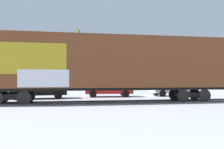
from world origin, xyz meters
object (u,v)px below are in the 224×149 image
(freight_car, at_px, (106,63))
(flagpole, at_px, (80,49))
(parked_car_black, at_px, (39,88))
(parked_car_red, at_px, (109,88))
(parked_car_silver, at_px, (173,87))

(freight_car, xyz_separation_m, flagpole, (-0.71, 12.18, 2.56))
(freight_car, xyz_separation_m, parked_car_black, (-4.93, 4.46, -1.89))
(freight_car, relative_size, parked_car_red, 3.92)
(freight_car, bearing_deg, parked_car_silver, 30.85)
(flagpole, xyz_separation_m, parked_car_silver, (8.57, -7.48, -4.49))
(parked_car_black, distance_m, parked_car_red, 6.29)
(freight_car, distance_m, flagpole, 12.46)
(flagpole, height_order, parked_car_black, flagpole)
(parked_car_black, bearing_deg, parked_car_silver, 1.04)
(parked_car_black, bearing_deg, freight_car, -42.17)
(freight_car, relative_size, parked_car_silver, 3.93)
(freight_car, relative_size, parked_car_black, 3.93)
(freight_car, bearing_deg, flagpole, 93.33)
(flagpole, bearing_deg, parked_car_black, -118.66)
(flagpole, bearing_deg, parked_car_red, -73.87)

